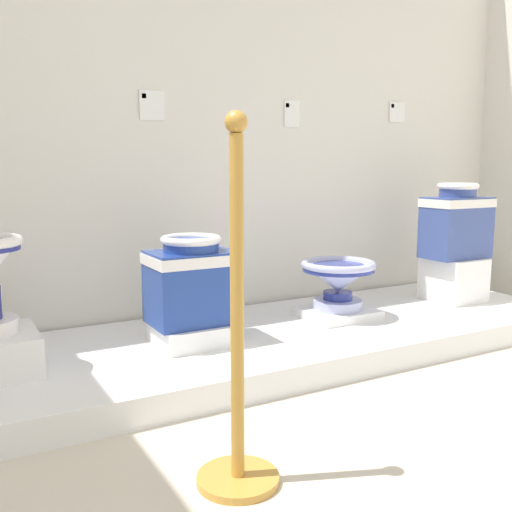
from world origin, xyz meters
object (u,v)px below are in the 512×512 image
(info_placard_second, at_px, (152,105))
(stanchion_post_near_left, at_px, (237,374))
(antique_toilet_slender_white, at_px, (338,277))
(antique_toilet_central_ornate, at_px, (456,220))
(info_placard_fourth, at_px, (397,112))
(antique_toilet_squat_floral, at_px, (192,278))
(plinth_block_slender_white, at_px, (337,313))
(info_placard_third, at_px, (292,114))
(plinth_block_central_ornate, at_px, (453,279))
(plinth_block_squat_floral, at_px, (193,332))

(info_placard_second, bearing_deg, stanchion_post_near_left, -101.05)
(antique_toilet_slender_white, distance_m, stanchion_post_near_left, 1.55)
(antique_toilet_central_ornate, height_order, info_placard_fourth, info_placard_fourth)
(antique_toilet_squat_floral, bearing_deg, info_placard_fourth, 17.57)
(plinth_block_slender_white, height_order, info_placard_second, info_placard_second)
(antique_toilet_central_ornate, bearing_deg, stanchion_post_near_left, -152.99)
(info_placard_second, bearing_deg, antique_toilet_squat_floral, -92.05)
(stanchion_post_near_left, bearing_deg, antique_toilet_squat_floral, 74.29)
(antique_toilet_squat_floral, relative_size, antique_toilet_slender_white, 1.01)
(antique_toilet_central_ornate, distance_m, info_placard_second, 1.90)
(info_placard_second, height_order, info_placard_third, info_placard_second)
(plinth_block_central_ornate, distance_m, stanchion_post_near_left, 2.27)
(antique_toilet_central_ornate, bearing_deg, plinth_block_squat_floral, -179.04)
(antique_toilet_squat_floral, bearing_deg, plinth_block_central_ornate, 0.96)
(plinth_block_central_ornate, xyz_separation_m, antique_toilet_central_ornate, (0.00, 0.00, 0.36))
(antique_toilet_central_ornate, relative_size, stanchion_post_near_left, 0.42)
(plinth_block_slender_white, xyz_separation_m, info_placard_second, (-0.85, 0.50, 1.11))
(antique_toilet_central_ornate, relative_size, info_placard_second, 2.97)
(antique_toilet_squat_floral, xyz_separation_m, plinth_block_central_ornate, (1.74, 0.03, -0.17))
(antique_toilet_squat_floral, bearing_deg, info_placard_third, 31.45)
(plinth_block_central_ornate, distance_m, antique_toilet_central_ornate, 0.36)
(info_placard_second, relative_size, stanchion_post_near_left, 0.14)
(info_placard_second, xyz_separation_m, info_placard_fourth, (1.68, -0.00, 0.04))
(plinth_block_squat_floral, relative_size, info_placard_third, 2.20)
(antique_toilet_squat_floral, distance_m, info_placard_fourth, 1.98)
(info_placard_fourth, bearing_deg, info_placard_second, 180.00)
(antique_toilet_squat_floral, height_order, info_placard_second, info_placard_second)
(antique_toilet_central_ornate, bearing_deg, info_placard_third, 149.31)
(plinth_block_squat_floral, height_order, info_placard_fourth, info_placard_fourth)
(info_placard_third, bearing_deg, plinth_block_squat_floral, -148.55)
(plinth_block_central_ornate, bearing_deg, antique_toilet_slender_white, 179.32)
(plinth_block_squat_floral, distance_m, info_placard_fourth, 2.11)
(plinth_block_squat_floral, distance_m, info_placard_second, 1.21)
(antique_toilet_squat_floral, relative_size, plinth_block_central_ornate, 1.30)
(plinth_block_central_ornate, relative_size, stanchion_post_near_left, 0.29)
(info_placard_third, bearing_deg, antique_toilet_central_ornate, -30.69)
(info_placard_second, bearing_deg, plinth_block_central_ornate, -16.50)
(plinth_block_squat_floral, relative_size, plinth_block_central_ornate, 1.10)
(plinth_block_slender_white, bearing_deg, info_placard_second, 149.55)
(info_placard_second, xyz_separation_m, info_placard_third, (0.86, -0.00, -0.01))
(info_placard_fourth, xyz_separation_m, stanchion_post_near_left, (-1.98, -1.54, -0.95))
(antique_toilet_central_ornate, xyz_separation_m, stanchion_post_near_left, (-2.02, -1.03, -0.27))
(stanchion_post_near_left, bearing_deg, plinth_block_slender_white, 42.14)
(antique_toilet_squat_floral, height_order, antique_toilet_central_ornate, antique_toilet_central_ornate)
(plinth_block_slender_white, relative_size, stanchion_post_near_left, 0.35)
(antique_toilet_slender_white, xyz_separation_m, antique_toilet_central_ornate, (0.87, -0.01, 0.27))
(antique_toilet_slender_white, relative_size, info_placard_third, 2.59)
(info_placard_second, bearing_deg, antique_toilet_slender_white, -30.45)
(plinth_block_squat_floral, relative_size, antique_toilet_slender_white, 0.85)
(plinth_block_squat_floral, relative_size, antique_toilet_squat_floral, 0.84)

